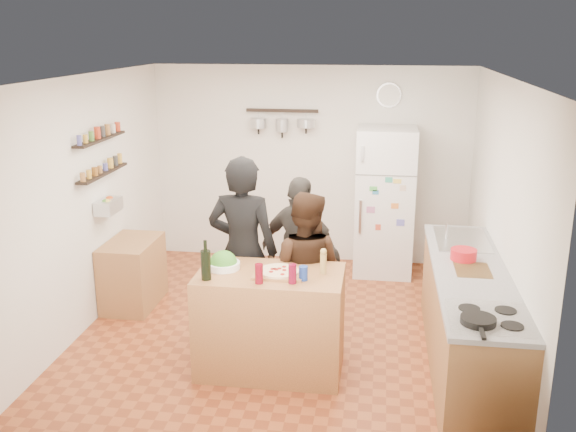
% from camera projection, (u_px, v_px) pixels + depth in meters
% --- Properties ---
extents(room_shell, '(4.20, 4.20, 4.20)m').
position_uv_depth(room_shell, '(292.00, 199.00, 6.54)').
color(room_shell, brown).
rests_on(room_shell, ground).
extents(prep_island, '(1.25, 0.72, 0.91)m').
position_uv_depth(prep_island, '(271.00, 322.00, 5.60)').
color(prep_island, '#A2703B').
rests_on(prep_island, floor).
extents(pizza_board, '(0.42, 0.34, 0.02)m').
position_uv_depth(pizza_board, '(279.00, 273.00, 5.44)').
color(pizza_board, '#946336').
rests_on(pizza_board, prep_island).
extents(pizza, '(0.34, 0.34, 0.02)m').
position_uv_depth(pizza, '(279.00, 271.00, 5.43)').
color(pizza, '#D1B58A').
rests_on(pizza, pizza_board).
extents(salad_bowl, '(0.29, 0.29, 0.06)m').
position_uv_depth(salad_bowl, '(224.00, 265.00, 5.57)').
color(salad_bowl, white).
rests_on(salad_bowl, prep_island).
extents(wine_bottle, '(0.08, 0.08, 0.25)m').
position_uv_depth(wine_bottle, '(206.00, 265.00, 5.30)').
color(wine_bottle, black).
rests_on(wine_bottle, prep_island).
extents(wine_glass_near, '(0.07, 0.07, 0.17)m').
position_uv_depth(wine_glass_near, '(259.00, 274.00, 5.23)').
color(wine_glass_near, '#610815').
rests_on(wine_glass_near, prep_island).
extents(wine_glass_far, '(0.07, 0.07, 0.16)m').
position_uv_depth(wine_glass_far, '(292.00, 274.00, 5.23)').
color(wine_glass_far, maroon).
rests_on(wine_glass_far, prep_island).
extents(pepper_mill, '(0.06, 0.06, 0.18)m').
position_uv_depth(pepper_mill, '(323.00, 264.00, 5.43)').
color(pepper_mill, '#AD8C48').
rests_on(pepper_mill, prep_island).
extents(salt_canister, '(0.07, 0.07, 0.12)m').
position_uv_depth(salt_canister, '(303.00, 273.00, 5.30)').
color(salt_canister, navy).
rests_on(salt_canister, prep_island).
extents(person_left, '(0.69, 0.48, 1.82)m').
position_uv_depth(person_left, '(243.00, 251.00, 6.01)').
color(person_left, black).
rests_on(person_left, floor).
extents(person_center, '(0.82, 0.68, 1.51)m').
position_uv_depth(person_center, '(304.00, 271.00, 5.94)').
color(person_center, black).
rests_on(person_center, floor).
extents(person_back, '(0.97, 0.70, 1.53)m').
position_uv_depth(person_back, '(300.00, 251.00, 6.46)').
color(person_back, '#2D2B28').
rests_on(person_back, floor).
extents(counter_run, '(0.63, 2.63, 0.90)m').
position_uv_depth(counter_run, '(468.00, 320.00, 5.63)').
color(counter_run, '#9E7042').
rests_on(counter_run, floor).
extents(stove_top, '(0.60, 0.62, 0.02)m').
position_uv_depth(stove_top, '(490.00, 319.00, 4.60)').
color(stove_top, white).
rests_on(stove_top, counter_run).
extents(skillet, '(0.25, 0.25, 0.05)m').
position_uv_depth(skillet, '(478.00, 320.00, 4.50)').
color(skillet, black).
rests_on(skillet, stove_top).
extents(sink, '(0.50, 0.80, 0.03)m').
position_uv_depth(sink, '(461.00, 240.00, 6.31)').
color(sink, silver).
rests_on(sink, counter_run).
extents(cutting_board, '(0.30, 0.40, 0.02)m').
position_uv_depth(cutting_board, '(472.00, 271.00, 5.52)').
color(cutting_board, brown).
rests_on(cutting_board, counter_run).
extents(red_bowl, '(0.23, 0.23, 0.10)m').
position_uv_depth(red_bowl, '(464.00, 254.00, 5.75)').
color(red_bowl, red).
rests_on(red_bowl, counter_run).
extents(fridge, '(0.70, 0.68, 1.80)m').
position_uv_depth(fridge, '(385.00, 202.00, 7.80)').
color(fridge, white).
rests_on(fridge, floor).
extents(wall_clock, '(0.30, 0.03, 0.30)m').
position_uv_depth(wall_clock, '(389.00, 95.00, 7.77)').
color(wall_clock, silver).
rests_on(wall_clock, back_wall).
extents(spice_shelf_lower, '(0.12, 1.00, 0.02)m').
position_uv_depth(spice_shelf_lower, '(103.00, 173.00, 6.56)').
color(spice_shelf_lower, black).
rests_on(spice_shelf_lower, left_wall).
extents(spice_shelf_upper, '(0.12, 1.00, 0.02)m').
position_uv_depth(spice_shelf_upper, '(100.00, 139.00, 6.46)').
color(spice_shelf_upper, black).
rests_on(spice_shelf_upper, left_wall).
extents(produce_basket, '(0.18, 0.35, 0.14)m').
position_uv_depth(produce_basket, '(108.00, 206.00, 6.65)').
color(produce_basket, silver).
rests_on(produce_basket, left_wall).
extents(side_table, '(0.50, 0.80, 0.73)m').
position_uv_depth(side_table, '(133.00, 273.00, 6.97)').
color(side_table, '#A46E44').
rests_on(side_table, floor).
extents(pot_rack, '(0.90, 0.04, 0.04)m').
position_uv_depth(pot_rack, '(282.00, 111.00, 7.92)').
color(pot_rack, black).
rests_on(pot_rack, back_wall).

